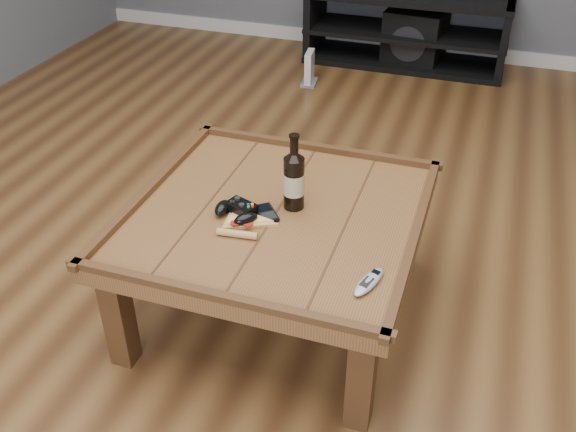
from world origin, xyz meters
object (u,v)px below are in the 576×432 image
(beer_bottle, at_px, (294,179))
(smartphone, at_px, (266,213))
(game_controller, at_px, (237,211))
(game_console, at_px, (309,69))
(coffee_table, at_px, (276,226))
(pizza_slice, at_px, (244,222))
(remote_control, at_px, (369,282))
(media_console, at_px, (406,30))
(subwoofer, at_px, (415,36))

(beer_bottle, xyz_separation_m, smartphone, (-0.07, -0.08, -0.11))
(game_controller, bearing_deg, game_console, 120.43)
(coffee_table, distance_m, pizza_slice, 0.15)
(remote_control, bearing_deg, beer_bottle, 152.50)
(media_console, relative_size, remote_control, 8.62)
(coffee_table, bearing_deg, remote_control, -35.60)
(smartphone, height_order, subwoofer, smartphone)
(smartphone, xyz_separation_m, game_console, (-0.51, 2.21, -0.36))
(game_console, bearing_deg, beer_bottle, -81.91)
(game_console, bearing_deg, game_controller, -86.74)
(game_controller, height_order, subwoofer, game_controller)
(coffee_table, bearing_deg, smartphone, -134.74)
(beer_bottle, bearing_deg, smartphone, -132.89)
(coffee_table, bearing_deg, beer_bottle, 48.09)
(game_controller, bearing_deg, coffee_table, 49.99)
(smartphone, bearing_deg, media_console, 50.59)
(subwoofer, distance_m, game_console, 0.86)
(subwoofer, bearing_deg, game_console, -128.03)
(coffee_table, bearing_deg, game_console, 103.83)
(pizza_slice, relative_size, smartphone, 2.12)
(beer_bottle, height_order, remote_control, beer_bottle)
(pizza_slice, xyz_separation_m, smartphone, (0.05, 0.08, -0.00))
(media_console, relative_size, pizza_slice, 5.37)
(game_controller, bearing_deg, media_console, 107.49)
(beer_bottle, bearing_deg, pizza_slice, -129.56)
(game_controller, xyz_separation_m, game_console, (-0.42, 2.25, -0.37))
(beer_bottle, bearing_deg, game_console, 105.35)
(smartphone, bearing_deg, remote_control, -70.11)
(smartphone, relative_size, remote_control, 0.76)
(pizza_slice, relative_size, subwoofer, 0.60)
(game_controller, relative_size, remote_control, 1.07)
(pizza_slice, distance_m, subwoofer, 2.92)
(smartphone, relative_size, subwoofer, 0.29)
(remote_control, bearing_deg, smartphone, 165.32)
(pizza_slice, bearing_deg, smartphone, 48.25)
(remote_control, height_order, game_console, remote_control)
(remote_control, distance_m, subwoofer, 3.11)
(pizza_slice, height_order, smartphone, pizza_slice)
(remote_control, bearing_deg, game_controller, 174.03)
(game_controller, relative_size, smartphone, 1.42)
(pizza_slice, distance_m, smartphone, 0.09)
(remote_control, relative_size, game_console, 0.74)
(smartphone, distance_m, remote_control, 0.49)
(beer_bottle, relative_size, remote_control, 1.75)
(media_console, xyz_separation_m, subwoofer, (0.06, 0.05, -0.05))
(coffee_table, xyz_separation_m, game_controller, (-0.12, -0.07, 0.08))
(media_console, bearing_deg, beer_bottle, -88.99)
(beer_bottle, height_order, subwoofer, beer_bottle)
(coffee_table, bearing_deg, game_controller, -149.91)
(game_controller, relative_size, subwoofer, 0.40)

